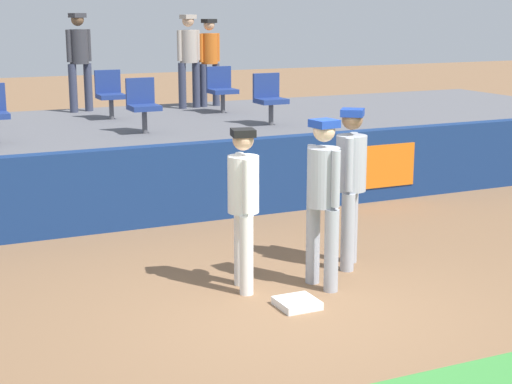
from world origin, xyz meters
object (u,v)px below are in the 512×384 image
object	(u,v)px
player_coach_visitor	(351,177)
spectator_capped	(79,55)
player_runner_visitor	(323,192)
spectator_hooded	(209,56)
seat_back_right	(221,87)
player_fielder_home	(244,198)
spectator_casual	(189,54)
seat_back_center	(110,92)
first_base	(297,303)
seat_front_center	(143,102)
seat_front_right	(269,96)

from	to	relation	value
player_coach_visitor	spectator_capped	xyz separation A→B (m)	(-1.47, 7.19, 1.05)
player_runner_visitor	spectator_hooded	size ratio (longest dim) A/B	1.10
player_coach_visitor	seat_back_right	bearing A→B (deg)	-150.12
player_fielder_home	player_runner_visitor	size ratio (longest dim) A/B	0.95
spectator_casual	player_runner_visitor	bearing A→B (deg)	68.33
player_coach_visitor	spectator_casual	xyz separation A→B (m)	(0.56, 6.88, 1.04)
seat_back_center	player_coach_visitor	bearing A→B (deg)	-78.30
player_fielder_home	player_runner_visitor	bearing A→B (deg)	82.53
first_base	spectator_capped	bearing A→B (deg)	92.04
player_fielder_home	spectator_hooded	distance (m)	7.68
spectator_capped	seat_front_center	bearing A→B (deg)	77.02
seat_back_center	first_base	bearing A→B (deg)	-89.51
spectator_casual	player_fielder_home	bearing A→B (deg)	61.81
first_base	player_runner_visitor	size ratio (longest dim) A/B	0.22
spectator_capped	spectator_casual	size ratio (longest dim) A/B	1.02
spectator_hooded	spectator_casual	size ratio (longest dim) A/B	0.95
player_coach_visitor	seat_back_center	distance (m)	6.12
player_fielder_home	spectator_casual	world-z (taller)	spectator_casual
seat_back_right	seat_back_center	bearing A→B (deg)	-179.99
player_fielder_home	seat_back_center	distance (m)	6.21
player_runner_visitor	player_coach_visitor	xyz separation A→B (m)	(0.65, 0.50, 0.01)
spectator_hooded	spectator_capped	world-z (taller)	spectator_capped
spectator_capped	player_fielder_home	bearing A→B (deg)	72.05
first_base	seat_back_center	xyz separation A→B (m)	(-0.06, 6.91, 1.52)
player_runner_visitor	seat_front_right	distance (m)	4.97
player_fielder_home	spectator_hooded	world-z (taller)	spectator_hooded
seat_front_center	seat_front_right	world-z (taller)	same
player_runner_visitor	seat_front_right	size ratio (longest dim) A/B	2.20
player_fielder_home	player_coach_visitor	xyz separation A→B (m)	(1.45, 0.21, 0.07)
first_base	spectator_casual	xyz separation A→B (m)	(1.74, 7.81, 2.08)
seat_back_right	seat_front_right	size ratio (longest dim) A/B	1.00
seat_front_right	player_runner_visitor	bearing A→B (deg)	-109.06
player_coach_visitor	spectator_capped	size ratio (longest dim) A/B	1.04
spectator_capped	player_runner_visitor	bearing A→B (deg)	77.98
first_base	player_runner_visitor	bearing A→B (deg)	39.44
player_fielder_home	spectator_hooded	xyz separation A→B (m)	(2.48, 7.19, 1.05)
spectator_hooded	spectator_capped	xyz separation A→B (m)	(-2.50, 0.20, 0.07)
first_base	seat_back_right	distance (m)	7.36
seat_back_right	spectator_capped	size ratio (longest dim) A/B	0.47
spectator_hooded	spectator_capped	size ratio (longest dim) A/B	0.94
player_fielder_home	seat_front_center	world-z (taller)	seat_front_center
seat_back_right	seat_front_center	distance (m)	2.73
seat_back_right	spectator_capped	distance (m)	2.68
seat_front_right	player_fielder_home	bearing A→B (deg)	-118.86
player_fielder_home	seat_back_right	bearing A→B (deg)	172.25
spectator_capped	spectator_casual	xyz separation A→B (m)	(2.03, -0.31, -0.02)
first_base	player_runner_visitor	xyz separation A→B (m)	(0.53, 0.43, 1.03)
player_fielder_home	seat_front_center	size ratio (longest dim) A/B	2.09
spectator_capped	player_coach_visitor	bearing A→B (deg)	83.45
player_runner_visitor	seat_front_right	bearing A→B (deg)	153.00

